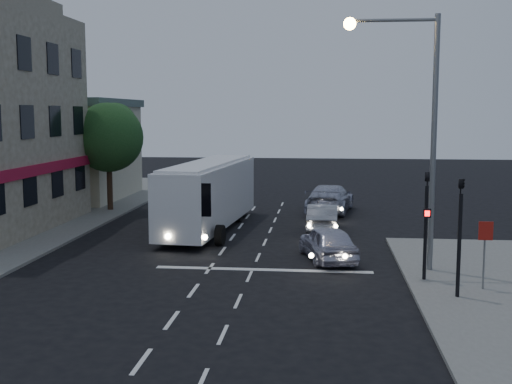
# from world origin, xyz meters

# --- Properties ---
(ground) EXTENTS (120.00, 120.00, 0.00)m
(ground) POSITION_xyz_m (0.00, 0.00, 0.00)
(ground) COLOR black
(road_markings) EXTENTS (8.00, 30.55, 0.01)m
(road_markings) POSITION_xyz_m (1.29, 3.31, 0.00)
(road_markings) COLOR silver
(road_markings) RESTS_ON ground
(tour_bus) EXTENTS (3.22, 11.08, 3.35)m
(tour_bus) POSITION_xyz_m (-1.41, 9.94, 1.81)
(tour_bus) COLOR white
(tour_bus) RESTS_ON ground
(car_suv) EXTENTS (2.60, 4.32, 1.38)m
(car_suv) POSITION_xyz_m (4.36, 3.80, 0.69)
(car_suv) COLOR silver
(car_suv) RESTS_ON ground
(car_sedan_a) EXTENTS (1.51, 4.13, 1.35)m
(car_sedan_a) POSITION_xyz_m (4.14, 9.83, 0.68)
(car_sedan_a) COLOR gray
(car_sedan_a) RESTS_ON ground
(car_sedan_b) EXTENTS (3.10, 5.87, 1.62)m
(car_sedan_b) POSITION_xyz_m (4.54, 15.94, 0.81)
(car_sedan_b) COLOR #A5A9BD
(car_sedan_b) RESTS_ON ground
(traffic_signal_main) EXTENTS (0.25, 0.35, 4.10)m
(traffic_signal_main) POSITION_xyz_m (7.60, 0.78, 2.42)
(traffic_signal_main) COLOR black
(traffic_signal_main) RESTS_ON sidewalk_near
(traffic_signal_side) EXTENTS (0.18, 0.15, 4.10)m
(traffic_signal_side) POSITION_xyz_m (8.30, -1.20, 2.42)
(traffic_signal_side) COLOR black
(traffic_signal_side) RESTS_ON sidewalk_near
(regulatory_sign) EXTENTS (0.45, 0.12, 2.20)m
(regulatory_sign) POSITION_xyz_m (9.30, -0.24, 1.60)
(regulatory_sign) COLOR slate
(regulatory_sign) RESTS_ON sidewalk_near
(streetlight) EXTENTS (3.32, 0.44, 9.00)m
(streetlight) POSITION_xyz_m (7.34, 2.20, 5.73)
(streetlight) COLOR slate
(streetlight) RESTS_ON sidewalk_near
(low_building_north) EXTENTS (9.40, 9.40, 6.50)m
(low_building_north) POSITION_xyz_m (-13.50, 20.00, 3.39)
(low_building_north) COLOR beige
(low_building_north) RESTS_ON sidewalk_far
(street_tree) EXTENTS (4.00, 4.00, 6.20)m
(street_tree) POSITION_xyz_m (-8.21, 15.02, 4.50)
(street_tree) COLOR black
(street_tree) RESTS_ON sidewalk_far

